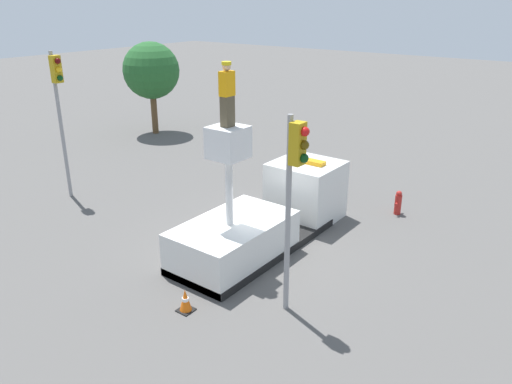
{
  "coord_description": "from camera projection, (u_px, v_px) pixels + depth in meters",
  "views": [
    {
      "loc": [
        -11.49,
        -8.73,
        7.58
      ],
      "look_at": [
        -1.72,
        -1.33,
        2.8
      ],
      "focal_mm": 35.0,
      "sensor_mm": 36.0,
      "label": 1
    }
  ],
  "objects": [
    {
      "name": "bucket_truck",
      "position": [
        268.0,
        217.0,
        16.4
      ],
      "size": [
        7.17,
        2.34,
        4.28
      ],
      "color": "black",
      "rests_on": "ground"
    },
    {
      "name": "worker",
      "position": [
        227.0,
        95.0,
        13.4
      ],
      "size": [
        0.4,
        0.26,
        1.75
      ],
      "color": "brown",
      "rests_on": "bucket_truck"
    },
    {
      "name": "ground_plane",
      "position": [
        255.0,
        248.0,
        16.2
      ],
      "size": [
        120.0,
        120.0,
        0.0
      ],
      "primitive_type": "plane",
      "color": "#565451"
    },
    {
      "name": "traffic_light_across",
      "position": [
        59.0,
        97.0,
        18.93
      ],
      "size": [
        0.34,
        0.57,
        5.76
      ],
      "color": "gray",
      "rests_on": "ground"
    },
    {
      "name": "traffic_cone_rear",
      "position": [
        185.0,
        301.0,
        12.84
      ],
      "size": [
        0.4,
        0.4,
        0.63
      ],
      "color": "black",
      "rests_on": "ground"
    },
    {
      "name": "traffic_light_pole",
      "position": [
        294.0,
        178.0,
        11.67
      ],
      "size": [
        0.34,
        0.57,
        5.14
      ],
      "color": "gray",
      "rests_on": "ground"
    },
    {
      "name": "fire_hydrant",
      "position": [
        398.0,
        203.0,
        18.58
      ],
      "size": [
        0.49,
        0.25,
        0.93
      ],
      "color": "#B2231E",
      "rests_on": "ground"
    },
    {
      "name": "tree_left_bg",
      "position": [
        151.0,
        71.0,
        28.66
      ],
      "size": [
        3.24,
        3.24,
        5.31
      ],
      "color": "brown",
      "rests_on": "ground"
    }
  ]
}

